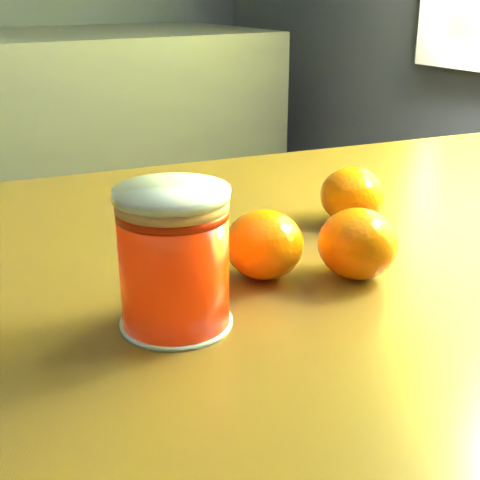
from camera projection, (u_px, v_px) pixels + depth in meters
table at (324, 333)px, 0.70m from camera, size 1.13×0.86×0.78m
juice_glass at (174, 260)px, 0.49m from camera, size 0.08×0.08×0.11m
orange_front at (264, 244)px, 0.58m from camera, size 0.08×0.08×0.06m
orange_back at (352, 195)px, 0.72m from camera, size 0.08×0.08×0.06m
orange_extra at (358, 244)px, 0.58m from camera, size 0.09×0.09×0.06m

